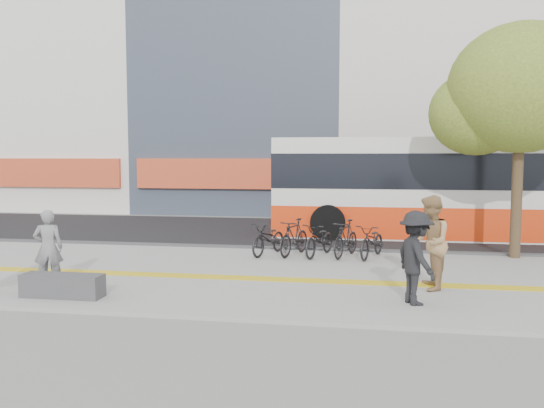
% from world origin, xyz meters
% --- Properties ---
extents(ground, '(120.00, 120.00, 0.00)m').
position_xyz_m(ground, '(0.00, 0.00, 0.00)').
color(ground, slate).
rests_on(ground, ground).
extents(sidewalk, '(40.00, 7.00, 0.08)m').
position_xyz_m(sidewalk, '(0.00, 1.50, 0.04)').
color(sidewalk, slate).
rests_on(sidewalk, ground).
extents(tactile_strip, '(40.00, 0.45, 0.01)m').
position_xyz_m(tactile_strip, '(0.00, 1.00, 0.09)').
color(tactile_strip, gold).
rests_on(tactile_strip, sidewalk).
extents(street, '(40.00, 8.00, 0.06)m').
position_xyz_m(street, '(0.00, 9.00, 0.03)').
color(street, black).
rests_on(street, ground).
extents(curb, '(40.00, 0.25, 0.14)m').
position_xyz_m(curb, '(0.00, 5.00, 0.07)').
color(curb, '#363639').
rests_on(curb, ground).
extents(bench, '(1.60, 0.45, 0.45)m').
position_xyz_m(bench, '(-2.60, -1.20, 0.30)').
color(bench, '#363639').
rests_on(bench, sidewalk).
extents(street_tree, '(4.40, 3.80, 6.31)m').
position_xyz_m(street_tree, '(7.18, 4.82, 4.51)').
color(street_tree, '#392A1A').
rests_on(street_tree, sidewalk).
extents(bus, '(12.64, 3.00, 3.37)m').
position_xyz_m(bus, '(6.41, 8.50, 1.64)').
color(bus, silver).
rests_on(bus, street).
extents(bicycle_row, '(3.96, 1.83, 1.01)m').
position_xyz_m(bicycle_row, '(1.98, 4.00, 0.55)').
color(bicycle_row, black).
rests_on(bicycle_row, sidewalk).
extents(seated_woman, '(0.70, 0.59, 1.62)m').
position_xyz_m(seated_woman, '(-3.40, -0.36, 0.89)').
color(seated_woman, black).
rests_on(seated_woman, sidewalk).
extents(pedestrian_tan, '(0.75, 0.96, 1.94)m').
position_xyz_m(pedestrian_tan, '(4.51, 0.63, 1.05)').
color(pedestrian_tan, '#A17C4F').
rests_on(pedestrian_tan, sidewalk).
extents(pedestrian_dark, '(1.04, 1.29, 1.74)m').
position_xyz_m(pedestrian_dark, '(4.13, -0.58, 0.95)').
color(pedestrian_dark, black).
rests_on(pedestrian_dark, sidewalk).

